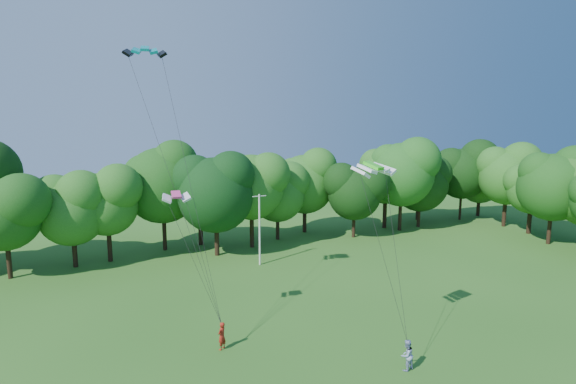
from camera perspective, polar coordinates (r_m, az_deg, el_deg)
name	(u,v)px	position (r m, az deg, el deg)	size (l,w,h in m)	color
utility_pole	(260,229)	(46.70, -3.63, -4.68)	(1.50, 0.19, 7.48)	silver
kite_flyer_left	(222,336)	(31.20, -8.41, -17.62)	(0.68, 0.45, 1.86)	#A22014
kite_flyer_right	(407,355)	(29.54, 14.85, -19.39)	(0.93, 0.72, 1.91)	#98A7D4
kite_teal	(145,48)	(34.55, -17.72, 16.97)	(3.01, 1.72, 0.56)	#048189
kite_green	(373,166)	(28.03, 10.79, 3.32)	(3.06, 1.93, 0.50)	#35D51F
kite_pink	(176,195)	(30.81, -14.02, -0.32)	(1.86, 0.96, 0.44)	#D53B82
tree_back_center	(215,182)	(49.75, -9.21, 1.30)	(9.18, 9.18, 13.35)	black
tree_back_east	(402,168)	(62.68, 14.26, 2.97)	(9.51, 9.51, 13.84)	#392316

